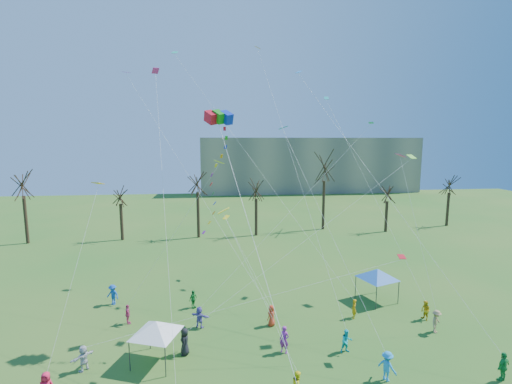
{
  "coord_description": "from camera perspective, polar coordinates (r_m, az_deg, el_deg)",
  "views": [
    {
      "loc": [
        -3.67,
        -17.22,
        14.23
      ],
      "look_at": [
        -1.26,
        5.0,
        11.0
      ],
      "focal_mm": 25.0,
      "sensor_mm": 36.0,
      "label": 1
    }
  ],
  "objects": [
    {
      "name": "festival_crowd",
      "position": [
        26.74,
        0.14,
        -21.78
      ],
      "size": [
        27.27,
        14.52,
        1.86
      ],
      "color": "#E71C43",
      "rests_on": "ground"
    },
    {
      "name": "canopy_tent_blue",
      "position": [
        34.18,
        18.85,
        -12.27
      ],
      "size": [
        3.74,
        3.74,
        2.97
      ],
      "color": "#3F3F44",
      "rests_on": "ground"
    },
    {
      "name": "distant_building",
      "position": [
        102.7,
        8.34,
        4.38
      ],
      "size": [
        60.0,
        14.0,
        15.0
      ],
      "primitive_type": "cube",
      "color": "gray",
      "rests_on": "ground"
    },
    {
      "name": "canopy_tent_white",
      "position": [
        25.19,
        -15.67,
        -20.14
      ],
      "size": [
        3.54,
        3.54,
        2.82
      ],
      "color": "#3F3F44",
      "rests_on": "ground"
    },
    {
      "name": "big_box_kite",
      "position": [
        24.74,
        -5.83,
        1.57
      ],
      "size": [
        2.93,
        7.05,
        18.33
      ],
      "color": "red",
      "rests_on": "ground"
    },
    {
      "name": "small_kites_aloft",
      "position": [
        30.05,
        1.23,
        6.99
      ],
      "size": [
        27.23,
        19.57,
        33.52
      ],
      "color": "#F2AA0C",
      "rests_on": "ground"
    },
    {
      "name": "bare_tree_row",
      "position": [
        53.71,
        -1.15,
        0.91
      ],
      "size": [
        70.36,
        9.85,
        12.31
      ],
      "color": "black",
      "rests_on": "ground"
    }
  ]
}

